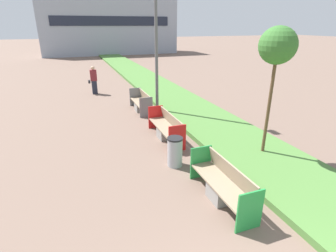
{
  "coord_description": "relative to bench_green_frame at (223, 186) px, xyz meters",
  "views": [
    {
      "loc": [
        -2.19,
        -0.91,
        4.03
      ],
      "look_at": [
        0.9,
        7.38,
        0.6
      ],
      "focal_mm": 28.0,
      "sensor_mm": 36.0,
      "label": 1
    }
  ],
  "objects": [
    {
      "name": "litter_bin",
      "position": [
        -0.47,
        1.96,
        0.09
      ],
      "size": [
        0.47,
        0.47,
        0.92
      ],
      "color": "#9EA0A5",
      "rests_on": "ground"
    },
    {
      "name": "street_lamp_post",
      "position": [
        0.61,
        6.93,
        4.04
      ],
      "size": [
        0.24,
        0.44,
        8.04
      ],
      "color": "#56595B",
      "rests_on": "ground"
    },
    {
      "name": "bench_grey_frame",
      "position": [
        -0.0,
        7.61,
        -0.0
      ],
      "size": [
        0.65,
        2.09,
        0.94
      ],
      "color": "gray",
      "rests_on": "ground"
    },
    {
      "name": "sapling_tree_near",
      "position": [
        2.46,
        1.54,
        3.07
      ],
      "size": [
        1.07,
        1.07,
        4.02
      ],
      "color": "brown",
      "rests_on": "ground"
    },
    {
      "name": "bench_red_frame",
      "position": [
        0.0,
        3.99,
        0.0
      ],
      "size": [
        0.65,
        2.39,
        0.94
      ],
      "color": "gray",
      "rests_on": "ground"
    },
    {
      "name": "bench_green_frame",
      "position": [
        0.0,
        0.0,
        0.0
      ],
      "size": [
        0.65,
        2.23,
        0.94
      ],
      "color": "gray",
      "rests_on": "ground"
    },
    {
      "name": "pedestrian_walking",
      "position": [
        -1.82,
        11.95,
        0.5
      ],
      "size": [
        0.53,
        0.24,
        1.71
      ],
      "color": "#232633",
      "rests_on": "ground"
    },
    {
      "name": "planter_grass_strip",
      "position": [
        2.26,
        8.32,
        -0.28
      ],
      "size": [
        2.8,
        120.0,
        0.18
      ],
      "color": "#4C7A38",
      "rests_on": "ground"
    },
    {
      "name": "building_backdrop",
      "position": [
        3.06,
        36.09,
        3.7
      ],
      "size": [
        18.63,
        5.81,
        8.15
      ],
      "color": "#939EAD",
      "rests_on": "ground"
    }
  ]
}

